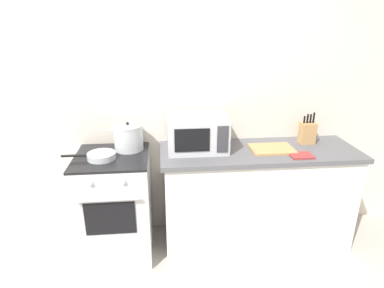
# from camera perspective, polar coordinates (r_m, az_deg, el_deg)

# --- Properties ---
(back_wall) EXTENTS (4.40, 0.10, 2.50)m
(back_wall) POSITION_cam_1_polar(r_m,az_deg,el_deg) (2.94, -0.99, 7.07)
(back_wall) COLOR silver
(back_wall) RESTS_ON ground_plane
(lower_cabinet_right) EXTENTS (1.64, 0.56, 0.88)m
(lower_cabinet_right) POSITION_cam_1_polar(r_m,az_deg,el_deg) (3.03, 11.20, -9.46)
(lower_cabinet_right) COLOR white
(lower_cabinet_right) RESTS_ON ground_plane
(countertop_right) EXTENTS (1.70, 0.60, 0.04)m
(countertop_right) POSITION_cam_1_polar(r_m,az_deg,el_deg) (2.83, 11.83, -1.36)
(countertop_right) COLOR #59595E
(countertop_right) RESTS_ON lower_cabinet_right
(stove) EXTENTS (0.60, 0.64, 0.92)m
(stove) POSITION_cam_1_polar(r_m,az_deg,el_deg) (2.92, -13.33, -10.43)
(stove) COLOR silver
(stove) RESTS_ON ground_plane
(stock_pot) EXTENTS (0.33, 0.25, 0.25)m
(stock_pot) POSITION_cam_1_polar(r_m,az_deg,el_deg) (2.79, -11.18, 1.18)
(stock_pot) COLOR silver
(stock_pot) RESTS_ON stove
(frying_pan) EXTENTS (0.42, 0.22, 0.05)m
(frying_pan) POSITION_cam_1_polar(r_m,az_deg,el_deg) (2.67, -15.87, -2.03)
(frying_pan) COLOR silver
(frying_pan) RESTS_ON stove
(microwave) EXTENTS (0.50, 0.37, 0.30)m
(microwave) POSITION_cam_1_polar(r_m,az_deg,el_deg) (2.72, 0.92, 1.99)
(microwave) COLOR silver
(microwave) RESTS_ON countertop_right
(cutting_board) EXTENTS (0.36, 0.26, 0.02)m
(cutting_board) POSITION_cam_1_polar(r_m,az_deg,el_deg) (2.84, 13.96, -0.86)
(cutting_board) COLOR tan
(cutting_board) RESTS_ON countertop_right
(knife_block) EXTENTS (0.13, 0.10, 0.28)m
(knife_block) POSITION_cam_1_polar(r_m,az_deg,el_deg) (3.06, 19.72, 1.91)
(knife_block) COLOR tan
(knife_block) RESTS_ON countertop_right
(oven_mitt) EXTENTS (0.18, 0.14, 0.02)m
(oven_mitt) POSITION_cam_1_polar(r_m,az_deg,el_deg) (2.77, 18.74, -1.94)
(oven_mitt) COLOR #993333
(oven_mitt) RESTS_ON countertop_right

